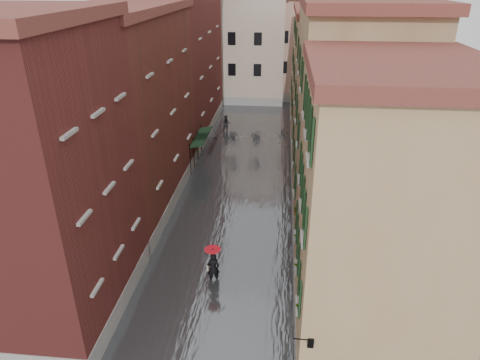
% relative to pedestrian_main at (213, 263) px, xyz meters
% --- Properties ---
extents(ground, '(120.00, 120.00, 0.00)m').
position_rel_pedestrian_main_xyz_m(ground, '(0.15, -0.50, -1.19)').
color(ground, slate).
rests_on(ground, ground).
extents(floodwater, '(10.00, 60.00, 0.20)m').
position_rel_pedestrian_main_xyz_m(floodwater, '(0.15, 12.50, -1.09)').
color(floodwater, '#4B4F53').
rests_on(floodwater, ground).
extents(building_left_near, '(6.00, 8.00, 13.00)m').
position_rel_pedestrian_main_xyz_m(building_left_near, '(-6.85, -2.50, 5.31)').
color(building_left_near, maroon).
rests_on(building_left_near, ground).
extents(building_left_mid, '(6.00, 14.00, 12.50)m').
position_rel_pedestrian_main_xyz_m(building_left_mid, '(-6.85, 8.50, 5.06)').
color(building_left_mid, maroon).
rests_on(building_left_mid, ground).
extents(building_left_far, '(6.00, 16.00, 14.00)m').
position_rel_pedestrian_main_xyz_m(building_left_far, '(-6.85, 23.50, 5.81)').
color(building_left_far, maroon).
rests_on(building_left_far, ground).
extents(building_right_near, '(6.00, 8.00, 11.50)m').
position_rel_pedestrian_main_xyz_m(building_right_near, '(7.15, -2.50, 4.56)').
color(building_right_near, '#A57E55').
rests_on(building_right_near, ground).
extents(building_right_mid, '(6.00, 14.00, 13.00)m').
position_rel_pedestrian_main_xyz_m(building_right_mid, '(7.15, 8.50, 5.31)').
color(building_right_mid, tan).
rests_on(building_right_mid, ground).
extents(building_right_far, '(6.00, 16.00, 11.50)m').
position_rel_pedestrian_main_xyz_m(building_right_far, '(7.15, 23.50, 4.56)').
color(building_right_far, '#A57E55').
rests_on(building_right_far, ground).
extents(building_end_cream, '(12.00, 9.00, 13.00)m').
position_rel_pedestrian_main_xyz_m(building_end_cream, '(-2.85, 37.50, 5.31)').
color(building_end_cream, beige).
rests_on(building_end_cream, ground).
extents(building_end_pink, '(10.00, 9.00, 12.00)m').
position_rel_pedestrian_main_xyz_m(building_end_pink, '(6.15, 39.50, 4.81)').
color(building_end_pink, tan).
rests_on(building_end_pink, ground).
extents(awning_near, '(1.09, 3.13, 2.80)m').
position_rel_pedestrian_main_xyz_m(awning_near, '(-3.33, 14.26, 1.28)').
color(awning_near, black).
rests_on(awning_near, ground).
extents(awning_far, '(1.09, 3.39, 2.80)m').
position_rel_pedestrian_main_xyz_m(awning_far, '(-3.33, 15.78, 1.28)').
color(awning_far, black).
rests_on(awning_far, ground).
extents(wall_lantern, '(0.71, 0.22, 0.35)m').
position_rel_pedestrian_main_xyz_m(wall_lantern, '(4.48, -6.50, 1.81)').
color(wall_lantern, black).
rests_on(wall_lantern, ground).
extents(window_planters, '(0.59, 10.80, 0.84)m').
position_rel_pedestrian_main_xyz_m(window_planters, '(4.27, -0.10, 2.32)').
color(window_planters, '#9F6734').
rests_on(window_planters, ground).
extents(pedestrian_main, '(0.86, 0.86, 2.06)m').
position_rel_pedestrian_main_xyz_m(pedestrian_main, '(0.00, 0.00, 0.00)').
color(pedestrian_main, black).
rests_on(pedestrian_main, ground).
extents(pedestrian_far, '(1.03, 0.89, 1.80)m').
position_rel_pedestrian_main_xyz_m(pedestrian_far, '(-2.35, 23.55, -0.29)').
color(pedestrian_far, black).
rests_on(pedestrian_far, ground).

